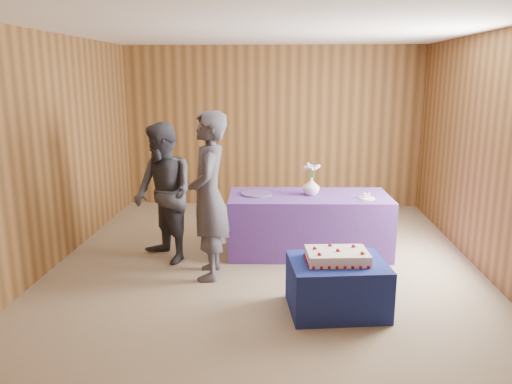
# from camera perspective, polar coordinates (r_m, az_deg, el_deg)

# --- Properties ---
(ground) EXTENTS (6.00, 6.00, 0.00)m
(ground) POSITION_cam_1_polar(r_m,az_deg,el_deg) (5.92, 1.02, -8.79)
(ground) COLOR gray
(ground) RESTS_ON ground
(room_shell) EXTENTS (5.04, 6.04, 2.72)m
(room_shell) POSITION_cam_1_polar(r_m,az_deg,el_deg) (5.50, 1.10, 8.90)
(room_shell) COLOR brown
(room_shell) RESTS_ON ground
(cake_table) EXTENTS (0.98, 0.81, 0.50)m
(cake_table) POSITION_cam_1_polar(r_m,az_deg,el_deg) (4.92, 9.25, -10.56)
(cake_table) COLOR navy
(cake_table) RESTS_ON ground
(serving_table) EXTENTS (2.04, 0.98, 0.75)m
(serving_table) POSITION_cam_1_polar(r_m,az_deg,el_deg) (6.38, 6.03, -3.63)
(serving_table) COLOR #63389A
(serving_table) RESTS_ON ground
(sheet_cake) EXTENTS (0.64, 0.46, 0.14)m
(sheet_cake) POSITION_cam_1_polar(r_m,az_deg,el_deg) (4.81, 9.26, -7.23)
(sheet_cake) COLOR white
(sheet_cake) RESTS_ON cake_table
(vase) EXTENTS (0.27, 0.27, 0.22)m
(vase) POSITION_cam_1_polar(r_m,az_deg,el_deg) (6.28, 6.32, 0.66)
(vase) COLOR silver
(vase) RESTS_ON serving_table
(flower_spray) EXTENTS (0.22, 0.22, 0.16)m
(flower_spray) POSITION_cam_1_polar(r_m,az_deg,el_deg) (6.23, 6.38, 2.88)
(flower_spray) COLOR #2E6026
(flower_spray) RESTS_ON vase
(platter) EXTENTS (0.47, 0.47, 0.02)m
(platter) POSITION_cam_1_polar(r_m,az_deg,el_deg) (6.28, 0.10, -0.19)
(platter) COLOR #5B4891
(platter) RESTS_ON serving_table
(plate) EXTENTS (0.23, 0.23, 0.01)m
(plate) POSITION_cam_1_polar(r_m,az_deg,el_deg) (6.22, 12.56, -0.70)
(plate) COLOR white
(plate) RESTS_ON serving_table
(cake_slice) EXTENTS (0.07, 0.06, 0.08)m
(cake_slice) POSITION_cam_1_polar(r_m,az_deg,el_deg) (6.21, 12.58, -0.36)
(cake_slice) COLOR white
(cake_slice) RESTS_ON plate
(knife) EXTENTS (0.25, 0.11, 0.00)m
(knife) POSITION_cam_1_polar(r_m,az_deg,el_deg) (6.08, 12.62, -1.04)
(knife) COLOR silver
(knife) RESTS_ON serving_table
(guest_left) EXTENTS (0.50, 0.71, 1.85)m
(guest_left) POSITION_cam_1_polar(r_m,az_deg,el_deg) (5.47, -5.44, -0.50)
(guest_left) COLOR #3D3C47
(guest_left) RESTS_ON ground
(guest_right) EXTENTS (1.02, 1.03, 1.68)m
(guest_right) POSITION_cam_1_polar(r_m,az_deg,el_deg) (6.04, -10.52, -0.17)
(guest_right) COLOR #32323C
(guest_right) RESTS_ON ground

